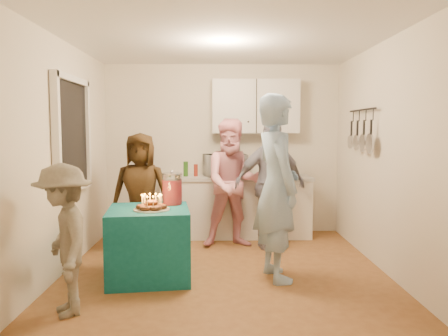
{
  "coord_description": "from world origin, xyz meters",
  "views": [
    {
      "loc": [
        -0.08,
        -4.79,
        1.6
      ],
      "look_at": [
        0.0,
        0.35,
        1.15
      ],
      "focal_mm": 35.0,
      "sensor_mm": 36.0,
      "label": 1
    }
  ],
  "objects_px": {
    "party_table": "(149,243)",
    "punch_jar": "(172,189)",
    "woman_back_left": "(141,193)",
    "woman_back_center": "(234,183)",
    "child_near_left": "(64,240)",
    "woman_back_right": "(270,184)",
    "microwave": "(225,165)",
    "man_birthday": "(277,187)",
    "counter": "(236,208)"
  },
  "relations": [
    {
      "from": "counter",
      "to": "man_birthday",
      "type": "distance_m",
      "value": 2.0
    },
    {
      "from": "party_table",
      "to": "punch_jar",
      "type": "xyz_separation_m",
      "value": [
        0.23,
        0.26,
        0.55
      ]
    },
    {
      "from": "microwave",
      "to": "party_table",
      "type": "relative_size",
      "value": 0.7
    },
    {
      "from": "man_birthday",
      "to": "woman_back_left",
      "type": "xyz_separation_m",
      "value": [
        -1.63,
        1.05,
        -0.21
      ]
    },
    {
      "from": "punch_jar",
      "to": "woman_back_center",
      "type": "bearing_deg",
      "value": 54.08
    },
    {
      "from": "child_near_left",
      "to": "party_table",
      "type": "bearing_deg",
      "value": 120.9
    },
    {
      "from": "woman_back_center",
      "to": "child_near_left",
      "type": "bearing_deg",
      "value": -131.66
    },
    {
      "from": "child_near_left",
      "to": "woman_back_left",
      "type": "bearing_deg",
      "value": 143.68
    },
    {
      "from": "party_table",
      "to": "man_birthday",
      "type": "bearing_deg",
      "value": -1.02
    },
    {
      "from": "counter",
      "to": "microwave",
      "type": "relative_size",
      "value": 3.71
    },
    {
      "from": "microwave",
      "to": "man_birthday",
      "type": "distance_m",
      "value": 1.96
    },
    {
      "from": "microwave",
      "to": "punch_jar",
      "type": "height_order",
      "value": "microwave"
    },
    {
      "from": "party_table",
      "to": "counter",
      "type": "bearing_deg",
      "value": 61.36
    },
    {
      "from": "microwave",
      "to": "woman_back_left",
      "type": "relative_size",
      "value": 0.38
    },
    {
      "from": "party_table",
      "to": "woman_back_left",
      "type": "bearing_deg",
      "value": 104.18
    },
    {
      "from": "man_birthday",
      "to": "woman_back_left",
      "type": "height_order",
      "value": "man_birthday"
    },
    {
      "from": "punch_jar",
      "to": "man_birthday",
      "type": "xyz_separation_m",
      "value": [
        1.14,
        -0.28,
        0.06
      ]
    },
    {
      "from": "party_table",
      "to": "child_near_left",
      "type": "xyz_separation_m",
      "value": [
        -0.58,
        -0.92,
        0.28
      ]
    },
    {
      "from": "punch_jar",
      "to": "man_birthday",
      "type": "height_order",
      "value": "man_birthday"
    },
    {
      "from": "woman_back_left",
      "to": "woman_back_center",
      "type": "relative_size",
      "value": 0.89
    },
    {
      "from": "party_table",
      "to": "man_birthday",
      "type": "xyz_separation_m",
      "value": [
        1.37,
        -0.02,
        0.61
      ]
    },
    {
      "from": "microwave",
      "to": "party_table",
      "type": "height_order",
      "value": "microwave"
    },
    {
      "from": "woman_back_center",
      "to": "child_near_left",
      "type": "distance_m",
      "value": 2.69
    },
    {
      "from": "child_near_left",
      "to": "man_birthday",
      "type": "bearing_deg",
      "value": 87.83
    },
    {
      "from": "woman_back_center",
      "to": "man_birthday",
      "type": "bearing_deg",
      "value": -78.91
    },
    {
      "from": "counter",
      "to": "woman_back_right",
      "type": "xyz_separation_m",
      "value": [
        0.44,
        -0.61,
        0.43
      ]
    },
    {
      "from": "child_near_left",
      "to": "woman_back_right",
      "type": "bearing_deg",
      "value": 110.05
    },
    {
      "from": "man_birthday",
      "to": "woman_back_center",
      "type": "distance_m",
      "value": 1.36
    },
    {
      "from": "microwave",
      "to": "child_near_left",
      "type": "distance_m",
      "value": 3.16
    },
    {
      "from": "punch_jar",
      "to": "man_birthday",
      "type": "bearing_deg",
      "value": -13.82
    },
    {
      "from": "woman_back_left",
      "to": "child_near_left",
      "type": "xyz_separation_m",
      "value": [
        -0.32,
        -1.95,
        -0.12
      ]
    },
    {
      "from": "woman_back_right",
      "to": "counter",
      "type": "bearing_deg",
      "value": 110.03
    },
    {
      "from": "party_table",
      "to": "punch_jar",
      "type": "relative_size",
      "value": 2.5
    },
    {
      "from": "microwave",
      "to": "woman_back_center",
      "type": "bearing_deg",
      "value": -93.74
    },
    {
      "from": "party_table",
      "to": "child_near_left",
      "type": "distance_m",
      "value": 1.13
    },
    {
      "from": "punch_jar",
      "to": "woman_back_right",
      "type": "distance_m",
      "value": 1.59
    },
    {
      "from": "woman_back_right",
      "to": "child_near_left",
      "type": "relative_size",
      "value": 1.31
    },
    {
      "from": "woman_back_right",
      "to": "microwave",
      "type": "bearing_deg",
      "value": 119.19
    },
    {
      "from": "counter",
      "to": "man_birthday",
      "type": "relative_size",
      "value": 1.11
    },
    {
      "from": "microwave",
      "to": "woman_back_right",
      "type": "bearing_deg",
      "value": -59.37
    },
    {
      "from": "punch_jar",
      "to": "child_near_left",
      "type": "bearing_deg",
      "value": -124.47
    },
    {
      "from": "microwave",
      "to": "woman_back_center",
      "type": "height_order",
      "value": "woman_back_center"
    },
    {
      "from": "microwave",
      "to": "child_near_left",
      "type": "height_order",
      "value": "child_near_left"
    },
    {
      "from": "woman_back_left",
      "to": "woman_back_center",
      "type": "distance_m",
      "value": 1.25
    },
    {
      "from": "woman_back_center",
      "to": "child_near_left",
      "type": "relative_size",
      "value": 1.33
    },
    {
      "from": "woman_back_left",
      "to": "woman_back_right",
      "type": "bearing_deg",
      "value": 9.99
    },
    {
      "from": "woman_back_center",
      "to": "woman_back_left",
      "type": "bearing_deg",
      "value": -175.08
    },
    {
      "from": "microwave",
      "to": "woman_back_center",
      "type": "relative_size",
      "value": 0.34
    },
    {
      "from": "microwave",
      "to": "party_table",
      "type": "xyz_separation_m",
      "value": [
        -0.85,
        -1.86,
        -0.69
      ]
    },
    {
      "from": "woman_back_center",
      "to": "child_near_left",
      "type": "xyz_separation_m",
      "value": [
        -1.54,
        -2.19,
        -0.22
      ]
    }
  ]
}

